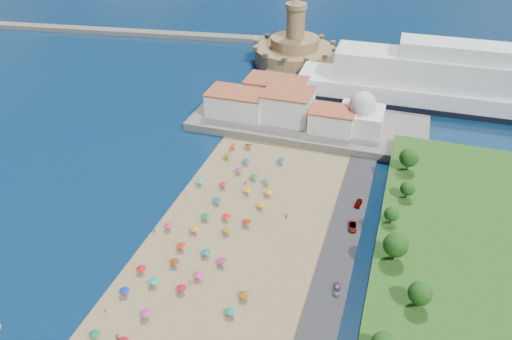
% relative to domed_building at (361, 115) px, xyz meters
% --- Properties ---
extents(ground, '(700.00, 700.00, 0.00)m').
position_rel_domed_building_xyz_m(ground, '(-30.00, -71.00, -8.97)').
color(ground, '#071938').
rests_on(ground, ground).
extents(terrace, '(90.00, 36.00, 3.00)m').
position_rel_domed_building_xyz_m(terrace, '(-20.00, 2.00, -7.47)').
color(terrace, '#59544C').
rests_on(terrace, ground).
extents(jetty, '(18.00, 70.00, 2.40)m').
position_rel_domed_building_xyz_m(jetty, '(-42.00, 37.00, -7.77)').
color(jetty, '#59544C').
rests_on(jetty, ground).
extents(breakwater, '(199.03, 34.77, 2.60)m').
position_rel_domed_building_xyz_m(breakwater, '(-140.00, 82.00, -7.67)').
color(breakwater, '#59544C').
rests_on(breakwater, ground).
extents(waterfront_buildings, '(57.00, 29.00, 11.00)m').
position_rel_domed_building_xyz_m(waterfront_buildings, '(-33.05, 2.64, -1.10)').
color(waterfront_buildings, silver).
rests_on(waterfront_buildings, terrace).
extents(domed_building, '(16.00, 16.00, 15.00)m').
position_rel_domed_building_xyz_m(domed_building, '(0.00, 0.00, 0.00)').
color(domed_building, silver).
rests_on(domed_building, terrace).
extents(fortress, '(40.00, 40.00, 32.40)m').
position_rel_domed_building_xyz_m(fortress, '(-42.00, 67.00, -2.29)').
color(fortress, '#A48352').
rests_on(fortress, ground).
extents(cruise_ship, '(152.03, 25.05, 33.15)m').
position_rel_domed_building_xyz_m(cruise_ship, '(44.05, 37.89, 0.84)').
color(cruise_ship, black).
rests_on(cruise_ship, ground).
extents(beach_parasols, '(32.84, 118.76, 2.20)m').
position_rel_domed_building_xyz_m(beach_parasols, '(-31.46, -80.17, -6.83)').
color(beach_parasols, gray).
rests_on(beach_parasols, beach).
extents(beachgoers, '(34.58, 96.42, 1.81)m').
position_rel_domed_building_xyz_m(beachgoers, '(-32.09, -72.71, -7.84)').
color(beachgoers, tan).
rests_on(beachgoers, beach).
extents(parked_cars, '(2.85, 66.40, 1.44)m').
position_rel_domed_building_xyz_m(parked_cars, '(6.00, -68.31, -7.60)').
color(parked_cars, gray).
rests_on(parked_cars, promenade).
extents(hillside_trees, '(12.99, 106.25, 7.90)m').
position_rel_domed_building_xyz_m(hillside_trees, '(18.93, -78.05, 1.24)').
color(hillside_trees, '#382314').
rests_on(hillside_trees, hillside).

